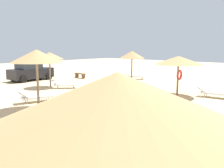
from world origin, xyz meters
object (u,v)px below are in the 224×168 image
at_px(parasol_4, 49,56).
at_px(parked_car, 31,72).
at_px(parasol_3, 178,61).
at_px(lounger_6, 113,79).
at_px(lounger_1, 35,97).
at_px(bench_0, 80,75).
at_px(parasol_2, 117,105).
at_px(lounger_3, 213,92).
at_px(parasol_1, 36,56).
at_px(lounger_4, 64,84).
at_px(parasol_0, 132,55).
at_px(lounger_0, 135,76).

xyz_separation_m(parasol_4, parked_car, (0.91, 4.44, -1.60)).
bearing_deg(parasol_3, lounger_6, 78.96).
relative_size(lounger_1, bench_0, 1.30).
xyz_separation_m(parasol_3, lounger_6, (1.32, 6.77, -1.94)).
relative_size(parasol_2, lounger_3, 1.60).
xyz_separation_m(parasol_1, lounger_3, (8.77, -5.74, -2.37)).
xyz_separation_m(lounger_6, bench_0, (0.36, 4.67, 0.02)).
bearing_deg(parked_car, parasol_1, -118.65).
relative_size(lounger_4, parked_car, 0.45).
bearing_deg(parasol_2, parked_car, 61.86).
relative_size(lounger_3, bench_0, 1.28).
xyz_separation_m(parasol_0, parasol_2, (-16.25, -11.94, 0.18)).
bearing_deg(bench_0, lounger_3, -93.62).
bearing_deg(lounger_0, parasol_0, -154.92).
height_order(parasol_3, lounger_6, parasol_3).
height_order(parasol_0, lounger_3, parasol_0).
xyz_separation_m(lounger_0, lounger_4, (-7.88, 0.92, -0.01)).
bearing_deg(parasol_2, parasol_4, 57.63).
height_order(parasol_0, parasol_4, parasol_0).
height_order(parasol_2, parasol_3, parasol_2).
relative_size(parasol_0, lounger_4, 1.50).
height_order(parasol_0, lounger_0, parasol_0).
xyz_separation_m(parasol_2, lounger_6, (14.18, 12.46, -2.26)).
height_order(lounger_0, lounger_1, lounger_1).
xyz_separation_m(parasol_0, lounger_4, (-6.60, 1.52, -2.10)).
bearing_deg(lounger_0, parked_car, 137.11).
xyz_separation_m(parasol_2, lounger_3, (13.68, 3.66, -2.27)).
distance_m(parasol_3, lounger_3, 2.93).
xyz_separation_m(parasol_2, parasol_4, (9.39, 14.82, -0.16)).
height_order(parasol_0, parasol_1, parasol_1).
bearing_deg(lounger_0, bench_0, 123.16).
xyz_separation_m(parasol_0, parasol_4, (-6.86, 2.88, 0.02)).
bearing_deg(parasol_2, parasol_3, 23.86).
bearing_deg(parasol_2, lounger_1, 62.81).
relative_size(lounger_6, parked_car, 0.48).
height_order(parasol_3, parked_car, parasol_3).
height_order(parasol_0, parked_car, parasol_0).
bearing_deg(parasol_3, lounger_3, -67.81).
relative_size(parasol_1, parasol_4, 1.11).
distance_m(lounger_6, parked_car, 7.84).
relative_size(parasol_1, parked_car, 0.74).
distance_m(lounger_1, parked_car, 9.63).
bearing_deg(parasol_2, bench_0, 49.68).
relative_size(parasol_0, lounger_0, 1.38).
height_order(lounger_0, parked_car, parked_car).
relative_size(parasol_0, parked_car, 0.67).
bearing_deg(lounger_1, lounger_6, 10.41).
distance_m(parasol_4, parked_car, 4.81).
height_order(parasol_2, lounger_0, parasol_2).
bearing_deg(parasol_0, parasol_1, -167.35).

